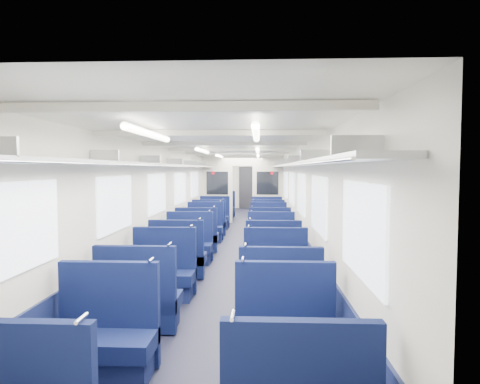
% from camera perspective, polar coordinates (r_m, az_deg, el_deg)
% --- Properties ---
extents(floor, '(2.80, 18.00, 0.01)m').
position_cam_1_polar(floor, '(10.90, -0.44, -6.79)').
color(floor, black).
rests_on(floor, ground).
extents(ceiling, '(2.80, 18.00, 0.01)m').
position_cam_1_polar(ceiling, '(10.74, -0.45, 5.65)').
color(ceiling, silver).
rests_on(ceiling, wall_left).
extents(wall_left, '(0.02, 18.00, 2.35)m').
position_cam_1_polar(wall_left, '(10.92, -7.80, -0.58)').
color(wall_left, beige).
rests_on(wall_left, floor).
extents(dado_left, '(0.03, 17.90, 0.70)m').
position_cam_1_polar(dado_left, '(11.01, -7.69, -4.87)').
color(dado_left, '#11183A').
rests_on(dado_left, floor).
extents(wall_right, '(0.02, 18.00, 2.35)m').
position_cam_1_polar(wall_right, '(10.77, 7.01, -0.63)').
color(wall_right, beige).
rests_on(wall_right, floor).
extents(dado_right, '(0.03, 17.90, 0.70)m').
position_cam_1_polar(dado_right, '(10.86, 6.90, -4.98)').
color(dado_right, '#11183A').
rests_on(dado_right, floor).
extents(wall_far, '(2.80, 0.02, 2.35)m').
position_cam_1_polar(wall_far, '(19.74, 0.97, 1.15)').
color(wall_far, beige).
rests_on(wall_far, floor).
extents(luggage_rack_left, '(0.36, 17.40, 0.18)m').
position_cam_1_polar(luggage_rack_left, '(10.87, -6.86, 3.61)').
color(luggage_rack_left, '#B2B5BA').
rests_on(luggage_rack_left, wall_left).
extents(luggage_rack_right, '(0.36, 17.40, 0.18)m').
position_cam_1_polar(luggage_rack_right, '(10.74, 6.05, 3.62)').
color(luggage_rack_right, '#B2B5BA').
rests_on(luggage_rack_right, wall_right).
extents(windows, '(2.78, 15.60, 0.75)m').
position_cam_1_polar(windows, '(10.29, -0.58, 0.58)').
color(windows, white).
rests_on(windows, wall_left).
extents(ceiling_fittings, '(2.70, 16.06, 0.11)m').
position_cam_1_polar(ceiling_fittings, '(10.48, -0.52, 5.38)').
color(ceiling_fittings, beige).
rests_on(ceiling_fittings, ceiling).
extents(end_door, '(0.75, 0.06, 2.00)m').
position_cam_1_polar(end_door, '(19.69, 0.97, 0.64)').
color(end_door, black).
rests_on(end_door, floor).
extents(bulkhead, '(2.80, 0.10, 2.35)m').
position_cam_1_polar(bulkhead, '(14.34, 0.34, 0.59)').
color(bulkhead, beige).
rests_on(bulkhead, floor).
extents(seat_2, '(0.95, 0.52, 1.06)m').
position_cam_1_polar(seat_2, '(4.20, -18.22, -18.96)').
color(seat_2, '#0E1846').
rests_on(seat_2, floor).
extents(seat_3, '(0.95, 0.52, 1.06)m').
position_cam_1_polar(seat_3, '(4.04, 6.35, -19.76)').
color(seat_3, '#0E1846').
rests_on(seat_3, floor).
extents(seat_4, '(0.95, 0.52, 1.06)m').
position_cam_1_polar(seat_4, '(5.14, -13.89, -14.71)').
color(seat_4, '#0E1846').
rests_on(seat_4, floor).
extents(seat_5, '(0.95, 0.52, 1.06)m').
position_cam_1_polar(seat_5, '(4.95, 5.60, -15.32)').
color(seat_5, '#0E1846').
rests_on(seat_5, floor).
extents(seat_6, '(0.95, 0.52, 1.06)m').
position_cam_1_polar(seat_6, '(6.27, -10.65, -11.36)').
color(seat_6, '#0E1846').
rests_on(seat_6, floor).
extents(seat_7, '(0.95, 0.52, 1.06)m').
position_cam_1_polar(seat_7, '(6.14, 4.99, -11.62)').
color(seat_7, '#0E1846').
rests_on(seat_7, floor).
extents(seat_8, '(0.95, 0.52, 1.06)m').
position_cam_1_polar(seat_8, '(7.33, -8.62, -9.20)').
color(seat_8, '#0E1846').
rests_on(seat_8, floor).
extents(seat_9, '(0.95, 0.52, 1.06)m').
position_cam_1_polar(seat_9, '(7.23, 4.63, -9.35)').
color(seat_9, '#0E1846').
rests_on(seat_9, floor).
extents(seat_10, '(0.95, 0.52, 1.06)m').
position_cam_1_polar(seat_10, '(8.41, -7.12, -7.58)').
color(seat_10, '#0E1846').
rests_on(seat_10, floor).
extents(seat_11, '(0.95, 0.52, 1.06)m').
position_cam_1_polar(seat_11, '(8.33, 4.36, -7.65)').
color(seat_11, '#0E1846').
rests_on(seat_11, floor).
extents(seat_12, '(0.95, 0.52, 1.06)m').
position_cam_1_polar(seat_12, '(9.48, -5.98, -6.33)').
color(seat_12, '#0E1846').
rests_on(seat_12, floor).
extents(seat_13, '(0.95, 0.52, 1.06)m').
position_cam_1_polar(seat_13, '(9.52, 4.14, -6.28)').
color(seat_13, '#0E1846').
rests_on(seat_13, floor).
extents(seat_14, '(0.95, 0.52, 1.06)m').
position_cam_1_polar(seat_14, '(10.81, -4.89, -5.14)').
color(seat_14, '#0E1846').
rests_on(seat_14, floor).
extents(seat_15, '(0.95, 0.52, 1.06)m').
position_cam_1_polar(seat_15, '(10.71, 3.98, -5.21)').
color(seat_15, '#0E1846').
rests_on(seat_15, floor).
extents(seat_16, '(0.95, 0.52, 1.06)m').
position_cam_1_polar(seat_16, '(11.78, -4.26, -4.44)').
color(seat_16, '#0E1846').
rests_on(seat_16, floor).
extents(seat_17, '(0.95, 0.52, 1.06)m').
position_cam_1_polar(seat_17, '(11.79, 3.86, -4.43)').
color(seat_17, '#0E1846').
rests_on(seat_17, floor).
extents(seat_18, '(0.95, 0.52, 1.06)m').
position_cam_1_polar(seat_18, '(13.06, -3.57, -3.68)').
color(seat_18, '#0E1846').
rests_on(seat_18, floor).
extents(seat_19, '(0.95, 0.52, 1.06)m').
position_cam_1_polar(seat_19, '(12.78, 3.76, -3.83)').
color(seat_19, '#0E1846').
rests_on(seat_19, floor).
extents(seat_20, '(0.95, 0.52, 1.06)m').
position_cam_1_polar(seat_20, '(14.93, -2.78, -2.80)').
color(seat_20, '#0E1846').
rests_on(seat_20, floor).
extents(seat_21, '(0.95, 0.52, 1.06)m').
position_cam_1_polar(seat_21, '(14.82, 3.61, -2.85)').
color(seat_21, '#0E1846').
rests_on(seat_21, floor).
extents(seat_22, '(0.95, 0.52, 1.06)m').
position_cam_1_polar(seat_22, '(16.01, -2.41, -2.39)').
color(seat_22, '#0E1846').
rests_on(seat_22, floor).
extents(seat_23, '(0.95, 0.52, 1.06)m').
position_cam_1_polar(seat_23, '(16.12, 3.54, -2.36)').
color(seat_23, '#0E1846').
rests_on(seat_23, floor).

